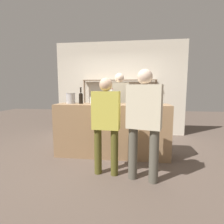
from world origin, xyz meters
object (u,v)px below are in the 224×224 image
(counter_bottle_2, at_px, (108,97))
(customer_right, at_px, (144,118))
(counter_bottle_0, at_px, (143,98))
(wine_glass, at_px, (108,98))
(counter_bottle_1, at_px, (81,97))
(server_behind_counter, at_px, (119,102))
(customer_center, at_px, (106,119))
(ice_bucket, at_px, (71,98))
(counter_bottle_3, at_px, (112,98))
(cork_jar, at_px, (92,100))

(counter_bottle_2, xyz_separation_m, customer_right, (0.66, -0.93, -0.25))
(counter_bottle_0, height_order, wine_glass, counter_bottle_0)
(counter_bottle_1, relative_size, server_behind_counter, 0.19)
(server_behind_counter, xyz_separation_m, customer_center, (-0.06, -1.73, -0.14))
(customer_right, bearing_deg, counter_bottle_1, 67.38)
(counter_bottle_0, distance_m, ice_bucket, 1.54)
(counter_bottle_3, distance_m, cork_jar, 0.46)
(customer_center, bearing_deg, server_behind_counter, 2.24)
(counter_bottle_3, distance_m, customer_center, 0.94)
(counter_bottle_2, height_order, server_behind_counter, server_behind_counter)
(counter_bottle_1, relative_size, counter_bottle_3, 1.09)
(cork_jar, bearing_deg, counter_bottle_0, -14.00)
(server_behind_counter, height_order, customer_right, server_behind_counter)
(counter_bottle_2, bearing_deg, counter_bottle_1, 174.13)
(counter_bottle_0, height_order, ice_bucket, counter_bottle_0)
(wine_glass, bearing_deg, counter_bottle_3, -46.15)
(counter_bottle_1, bearing_deg, ice_bucket, 167.50)
(counter_bottle_0, height_order, counter_bottle_2, counter_bottle_2)
(counter_bottle_0, distance_m, counter_bottle_1, 1.29)
(customer_center, bearing_deg, cork_jar, 29.02)
(server_behind_counter, relative_size, customer_center, 1.15)
(counter_bottle_2, distance_m, counter_bottle_3, 0.11)
(wine_glass, xyz_separation_m, cork_jar, (-0.34, -0.00, -0.05))
(wine_glass, bearing_deg, customer_right, -57.93)
(counter_bottle_0, xyz_separation_m, cork_jar, (-1.07, 0.27, -0.06))
(counter_bottle_0, bearing_deg, counter_bottle_1, 173.78)
(wine_glass, relative_size, ice_bucket, 0.68)
(counter_bottle_0, bearing_deg, customer_center, -130.25)
(counter_bottle_0, distance_m, server_behind_counter, 1.16)
(cork_jar, bearing_deg, wine_glass, 0.63)
(wine_glass, bearing_deg, server_behind_counter, 76.37)
(counter_bottle_0, relative_size, counter_bottle_2, 0.97)
(counter_bottle_1, distance_m, counter_bottle_3, 0.66)
(wine_glass, bearing_deg, cork_jar, -179.37)
(counter_bottle_3, distance_m, customer_right, 1.19)
(customer_right, bearing_deg, ice_bucket, 70.77)
(counter_bottle_1, relative_size, wine_glass, 2.25)
(counter_bottle_1, bearing_deg, counter_bottle_3, 1.87)
(counter_bottle_2, bearing_deg, customer_center, -84.30)
(counter_bottle_3, bearing_deg, ice_bucket, 177.95)
(counter_bottle_0, xyz_separation_m, server_behind_counter, (-0.55, 1.00, -0.16))
(customer_center, bearing_deg, ice_bucket, 49.13)
(counter_bottle_3, bearing_deg, server_behind_counter, 85.07)
(wine_glass, xyz_separation_m, ice_bucket, (-0.80, -0.08, -0.00))
(counter_bottle_2, relative_size, customer_center, 0.22)
(counter_bottle_0, relative_size, wine_glass, 2.19)
(server_behind_counter, height_order, customer_center, server_behind_counter)
(counter_bottle_2, xyz_separation_m, counter_bottle_3, (0.07, 0.08, -0.01))
(cork_jar, relative_size, customer_center, 0.09)
(ice_bucket, height_order, customer_right, customer_right)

